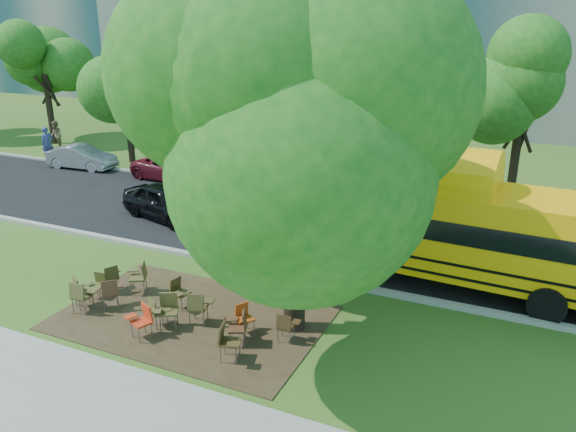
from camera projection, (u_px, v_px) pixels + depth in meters
The scene contains 32 objects.
ground at pixel (172, 303), 15.91m from camera, with size 160.00×160.00×0.00m, color #2E4F18.
sidewalk at pixel (29, 406), 11.61m from camera, with size 60.00×4.00×0.04m, color gray.
dirt_patch at pixel (192, 318), 15.09m from camera, with size 7.00×4.50×0.03m, color #382819.
asphalt_road at pixel (278, 225), 21.92m from camera, with size 80.00×8.00×0.04m, color black.
kerb_near at pixel (226, 261), 18.47m from camera, with size 80.00×0.25×0.14m, color gray.
kerb_far at pixel (317, 196), 25.43m from camera, with size 80.00×0.25×0.14m, color gray.
bg_tree_0 at pixel (125, 79), 30.28m from camera, with size 5.20×5.20×7.18m.
bg_tree_1 at pixel (43, 58), 34.86m from camera, with size 6.00×6.00×8.40m.
bg_tree_2 at pixel (266, 87), 30.23m from camera, with size 4.80×4.80×6.62m.
bg_tree_3 at pixel (525, 86), 23.16m from camera, with size 5.60×5.60×7.84m.
main_tree at pixel (295, 126), 12.86m from camera, with size 7.20×7.20×8.90m.
school_bus at pixel (445, 227), 16.69m from camera, with size 12.51×3.46×3.02m.
chair_0 at pixel (81, 294), 15.14m from camera, with size 0.64×0.64×0.95m.
chair_1 at pixel (81, 289), 15.42m from camera, with size 0.79×0.62×0.94m.
chair_2 at pixel (111, 291), 15.36m from camera, with size 0.63×0.80×0.93m.
chair_3 at pixel (142, 318), 13.97m from camera, with size 0.73×0.58×0.91m.
chair_4 at pixel (157, 310), 14.49m from camera, with size 0.68×0.54×0.82m.
chair_5 at pixel (167, 307), 14.40m from camera, with size 0.66×0.79×0.97m.
chair_6 at pixel (239, 325), 13.69m from camera, with size 0.71×0.61×0.89m.
chair_7 at pixel (227, 339), 13.00m from camera, with size 0.69×0.64×0.94m.
chair_8 at pixel (111, 276), 16.33m from camera, with size 0.56×0.72×0.87m.
chair_9 at pixel (140, 274), 16.29m from camera, with size 0.80×0.65×0.97m.
chair_10 at pixel (178, 290), 15.44m from camera, with size 0.53×0.64×0.89m.
chair_11 at pixel (198, 305), 14.56m from camera, with size 0.64×0.69×0.94m.
chair_12 at pixel (243, 316), 14.19m from camera, with size 0.54×0.69×0.82m.
chair_13 at pixel (286, 325), 13.78m from camera, with size 0.53×0.51×0.81m.
chair_14 at pixel (98, 282), 16.06m from camera, with size 0.52×0.51×0.77m.
black_car at pixel (166, 202), 22.41m from camera, with size 1.68×4.17×1.42m, color black.
bg_car_silver at pixel (82, 157), 30.12m from camera, with size 1.34×3.85×1.27m, color gray.
bg_car_red at pixel (175, 168), 27.93m from camera, with size 2.07×4.50×1.25m, color #560E1A.
pedestrian_a at pixel (48, 143), 32.03m from camera, with size 0.69×0.45×1.88m, color navy.
pedestrian_b at pixel (56, 135), 34.63m from camera, with size 0.86×0.67×1.76m, color #7C614A.
Camera 1 is at (8.89, -11.57, 7.57)m, focal length 35.00 mm.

